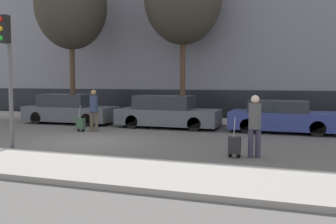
# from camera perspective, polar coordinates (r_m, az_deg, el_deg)

# --- Properties ---
(ground_plane) EXTENTS (80.00, 80.00, 0.00)m
(ground_plane) POSITION_cam_1_polar(r_m,az_deg,el_deg) (13.33, -11.93, -4.42)
(ground_plane) COLOR #565451
(sidewalk_near) EXTENTS (28.00, 2.50, 0.12)m
(sidewalk_near) POSITION_cam_1_polar(r_m,az_deg,el_deg) (10.34, -22.74, -7.01)
(sidewalk_near) COLOR gray
(sidewalk_near) RESTS_ON ground_plane
(sidewalk_far) EXTENTS (28.00, 3.00, 0.12)m
(sidewalk_far) POSITION_cam_1_polar(r_m,az_deg,el_deg) (19.60, -1.38, -1.22)
(sidewalk_far) COLOR gray
(sidewalk_far) RESTS_ON ground_plane
(building_facade) EXTENTS (28.00, 2.72, 11.33)m
(building_facade) POSITION_cam_1_polar(r_m,az_deg,el_deg) (23.11, 1.73, 13.59)
(building_facade) COLOR slate
(building_facade) RESTS_ON ground_plane
(parked_car_0) EXTENTS (4.55, 1.73, 1.45)m
(parked_car_0) POSITION_cam_1_polar(r_m,az_deg,el_deg) (19.13, -14.80, 0.32)
(parked_car_0) COLOR #4C5156
(parked_car_0) RESTS_ON ground_plane
(parked_car_1) EXTENTS (4.58, 1.73, 1.44)m
(parked_car_1) POSITION_cam_1_polar(r_m,az_deg,el_deg) (16.77, -0.14, -0.13)
(parked_car_1) COLOR #4C5156
(parked_car_1) RESTS_ON ground_plane
(parked_car_2) EXTENTS (4.22, 1.89, 1.30)m
(parked_car_2) POSITION_cam_1_polar(r_m,az_deg,el_deg) (16.01, 16.91, -0.76)
(parked_car_2) COLOR navy
(parked_car_2) RESTS_ON ground_plane
(pedestrian_left) EXTENTS (0.34, 0.34, 1.74)m
(pedestrian_left) POSITION_cam_1_polar(r_m,az_deg,el_deg) (15.80, -11.24, 0.63)
(pedestrian_left) COLOR #4C4233
(pedestrian_left) RESTS_ON ground_plane
(trolley_left) EXTENTS (0.34, 0.29, 1.10)m
(trolley_left) POSITION_cam_1_polar(r_m,az_deg,el_deg) (15.94, -13.16, -1.72)
(trolley_left) COLOR #335138
(trolley_left) RESTS_ON ground_plane
(pedestrian_right) EXTENTS (0.34, 0.34, 1.72)m
(pedestrian_right) POSITION_cam_1_polar(r_m,az_deg,el_deg) (10.48, 13.08, -1.53)
(pedestrian_right) COLOR #383347
(pedestrian_right) RESTS_ON ground_plane
(trolley_right) EXTENTS (0.34, 0.29, 1.12)m
(trolley_right) POSITION_cam_1_polar(r_m,az_deg,el_deg) (10.43, 10.11, -5.00)
(trolley_right) COLOR #262628
(trolley_right) RESTS_ON ground_plane
(traffic_light) EXTENTS (0.28, 0.47, 4.00)m
(traffic_light) POSITION_cam_1_polar(r_m,az_deg,el_deg) (12.05, -23.35, 7.89)
(traffic_light) COLOR #515154
(traffic_light) RESTS_ON ground_plane
(bare_tree_down_street) EXTENTS (3.83, 3.83, 8.34)m
(bare_tree_down_street) POSITION_cam_1_polar(r_m,az_deg,el_deg) (21.37, -14.56, 15.41)
(bare_tree_down_street) COLOR #4C3826
(bare_tree_down_street) RESTS_ON sidewalk_far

